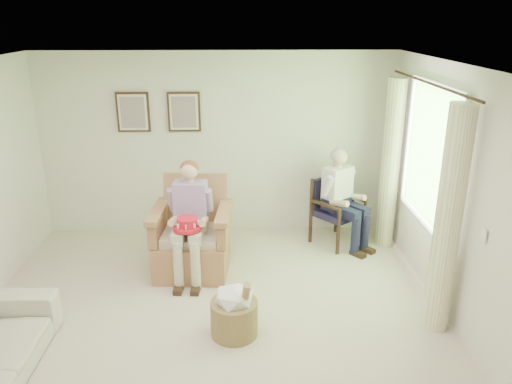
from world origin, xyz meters
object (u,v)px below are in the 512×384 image
wicker_armchair (193,242)px  person_wicker (190,212)px  hatbox (234,310)px  wood_armchair (337,207)px  person_dark (340,192)px  red_hat (187,225)px

wicker_armchair → person_wicker: 0.49m
wicker_armchair → hatbox: 1.49m
wood_armchair → person_dark: 0.32m
wicker_armchair → hatbox: size_ratio=1.67×
person_dark → red_hat: person_dark is taller
wood_armchair → person_dark: size_ratio=0.68×
red_hat → person_wicker: bearing=84.8°
wood_armchair → person_wicker: size_ratio=0.65×
wicker_armchair → red_hat: size_ratio=3.52×
red_hat → hatbox: bearing=-62.1°
person_wicker → hatbox: 1.46m
person_dark → hatbox: person_dark is taller
wood_armchair → person_wicker: person_wicker is taller
wood_armchair → red_hat: 2.30m
wicker_armchair → hatbox: bearing=-65.1°
person_dark → red_hat: size_ratio=4.05×
person_wicker → person_dark: person_wicker is taller
wood_armchair → hatbox: 2.62m
wood_armchair → person_wicker: (-1.95, -0.96, 0.34)m
wicker_armchair → red_hat: wicker_armchair is taller
person_wicker → person_dark: (1.95, 0.81, -0.06)m
wicker_armchair → wood_armchair: (1.95, 0.81, 0.13)m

